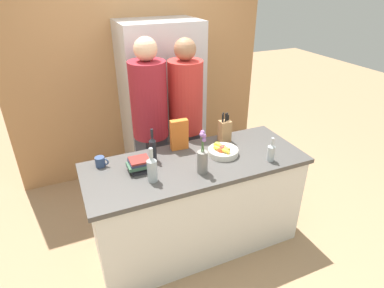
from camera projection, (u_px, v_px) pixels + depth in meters
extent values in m
plane|color=#A37F5B|center=(196.00, 240.00, 3.12)|extent=(14.00, 14.00, 0.00)
cube|color=silver|center=(196.00, 205.00, 2.92)|extent=(1.81, 0.72, 0.86)
cube|color=#474442|center=(196.00, 163.00, 2.71)|extent=(1.88, 0.74, 0.04)
cube|color=#AD7A4C|center=(141.00, 68.00, 3.82)|extent=(3.08, 0.12, 2.60)
cube|color=#B7B7BC|center=(162.00, 105.00, 3.74)|extent=(0.87, 0.60, 1.88)
cylinder|color=#B7B7BC|center=(165.00, 107.00, 3.42)|extent=(0.02, 0.02, 1.03)
cylinder|color=silver|center=(223.00, 152.00, 2.79)|extent=(0.27, 0.27, 0.05)
torus|color=silver|center=(223.00, 150.00, 2.78)|extent=(0.27, 0.27, 0.02)
sphere|color=#99B233|center=(217.00, 145.00, 2.84)|extent=(0.07, 0.07, 0.07)
sphere|color=#C64C23|center=(221.00, 150.00, 2.76)|extent=(0.07, 0.07, 0.07)
sphere|color=red|center=(223.00, 149.00, 2.76)|extent=(0.08, 0.08, 0.08)
cylinder|color=yellow|center=(222.00, 149.00, 2.74)|extent=(0.10, 0.14, 0.03)
cylinder|color=yellow|center=(222.00, 147.00, 2.76)|extent=(0.08, 0.16, 0.03)
cube|color=#A87A4C|center=(225.00, 131.00, 2.98)|extent=(0.10, 0.09, 0.21)
cylinder|color=black|center=(223.00, 119.00, 2.90)|extent=(0.01, 0.01, 0.09)
cylinder|color=black|center=(223.00, 117.00, 2.92)|extent=(0.01, 0.01, 0.09)
cylinder|color=black|center=(226.00, 118.00, 2.92)|extent=(0.01, 0.01, 0.09)
cylinder|color=black|center=(227.00, 117.00, 2.93)|extent=(0.01, 0.01, 0.09)
cylinder|color=black|center=(228.00, 118.00, 2.94)|extent=(0.01, 0.01, 0.06)
cylinder|color=gray|center=(202.00, 162.00, 2.51)|extent=(0.09, 0.09, 0.18)
cylinder|color=#477538|center=(203.00, 144.00, 2.44)|extent=(0.01, 0.01, 0.14)
sphere|color=#9966B2|center=(204.00, 136.00, 2.41)|extent=(0.04, 0.04, 0.04)
cylinder|color=#477538|center=(203.00, 142.00, 2.44)|extent=(0.02, 0.01, 0.16)
sphere|color=#9966B2|center=(203.00, 132.00, 2.40)|extent=(0.03, 0.03, 0.03)
cylinder|color=#477538|center=(202.00, 143.00, 2.44)|extent=(0.01, 0.01, 0.15)
sphere|color=#9966B2|center=(202.00, 135.00, 2.40)|extent=(0.03, 0.03, 0.03)
cylinder|color=#477538|center=(202.00, 144.00, 2.43)|extent=(0.01, 0.02, 0.15)
sphere|color=#9966B2|center=(202.00, 135.00, 2.39)|extent=(0.04, 0.04, 0.04)
cylinder|color=#477538|center=(203.00, 146.00, 2.44)|extent=(0.02, 0.01, 0.11)
sphere|color=#9966B2|center=(204.00, 140.00, 2.41)|extent=(0.03, 0.03, 0.03)
cube|color=orange|center=(179.00, 135.00, 2.84)|extent=(0.16, 0.07, 0.28)
cylinder|color=#334770|center=(100.00, 162.00, 2.61)|extent=(0.08, 0.08, 0.08)
torus|color=#334770|center=(105.00, 162.00, 2.61)|extent=(0.06, 0.04, 0.06)
cube|color=#232328|center=(140.00, 169.00, 2.57)|extent=(0.16, 0.15, 0.02)
cube|color=#232328|center=(139.00, 167.00, 2.57)|extent=(0.19, 0.14, 0.02)
cube|color=#3D6047|center=(140.00, 165.00, 2.55)|extent=(0.20, 0.13, 0.03)
cube|color=#2D334C|center=(139.00, 162.00, 2.54)|extent=(0.15, 0.14, 0.02)
cube|color=maroon|center=(139.00, 160.00, 2.53)|extent=(0.16, 0.14, 0.02)
cylinder|color=#B2BCC1|center=(271.00, 154.00, 2.68)|extent=(0.06, 0.06, 0.13)
cone|color=#B2BCC1|center=(272.00, 145.00, 2.65)|extent=(0.06, 0.06, 0.03)
cylinder|color=#B2BCC1|center=(272.00, 141.00, 2.63)|extent=(0.02, 0.02, 0.06)
cylinder|color=black|center=(153.00, 151.00, 2.68)|extent=(0.06, 0.06, 0.18)
cone|color=black|center=(152.00, 139.00, 2.63)|extent=(0.06, 0.06, 0.03)
cylinder|color=black|center=(152.00, 133.00, 2.60)|extent=(0.02, 0.02, 0.08)
cylinder|color=#B2BCC1|center=(152.00, 171.00, 2.41)|extent=(0.08, 0.08, 0.17)
cone|color=#B2BCC1|center=(151.00, 159.00, 2.36)|extent=(0.08, 0.08, 0.03)
cylinder|color=#B2BCC1|center=(151.00, 153.00, 2.34)|extent=(0.03, 0.03, 0.07)
cube|color=#383842|center=(154.00, 172.00, 3.39)|extent=(0.32, 0.26, 0.88)
cylinder|color=maroon|center=(149.00, 100.00, 3.02)|extent=(0.35, 0.35, 0.73)
sphere|color=#DBAD89|center=(145.00, 49.00, 2.79)|extent=(0.21, 0.21, 0.21)
cube|color=#383842|center=(186.00, 165.00, 3.53)|extent=(0.29, 0.22, 0.86)
cylinder|color=red|center=(186.00, 97.00, 3.16)|extent=(0.34, 0.34, 0.72)
sphere|color=#996B4C|center=(185.00, 49.00, 2.94)|extent=(0.21, 0.21, 0.21)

